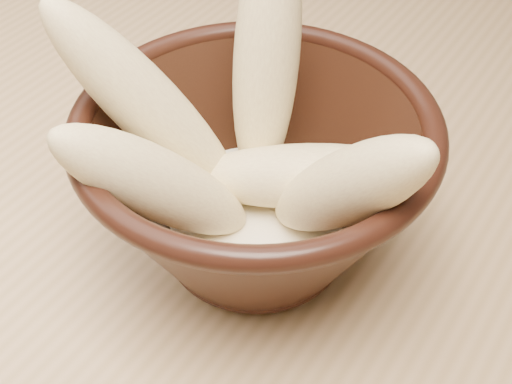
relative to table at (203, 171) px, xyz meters
The scene contains 8 objects.
table is the anchor object (origin of this frame).
bowl 0.24m from the table, 40.51° to the right, with size 0.23×0.23×0.12m.
milk_puddle 0.22m from the table, 40.51° to the right, with size 0.13×0.13×0.02m, color #FFF2CD.
banana_upright 0.25m from the table, 32.63° to the right, with size 0.04×0.04×0.18m, color tan.
banana_left 0.26m from the table, 61.52° to the right, with size 0.04×0.04×0.18m, color tan.
banana_right 0.31m from the table, 32.44° to the right, with size 0.04×0.04×0.16m, color tan.
banana_across 0.25m from the table, 31.42° to the right, with size 0.04×0.04×0.15m, color tan.
banana_front 0.28m from the table, 58.40° to the right, with size 0.04×0.04×0.15m, color tan.
Camera 1 is at (0.32, -0.40, 1.13)m, focal length 50.00 mm.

